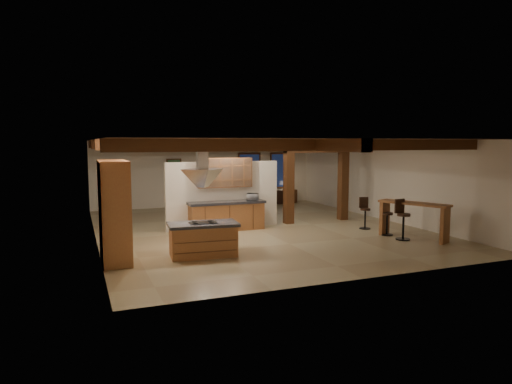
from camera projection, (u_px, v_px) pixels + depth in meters
The scene contains 23 objects.
ground at pixel (257, 229), 15.01m from camera, with size 12.00×12.00×0.00m, color tan.
room_walls at pixel (257, 175), 14.82m from camera, with size 12.00×12.00×12.00m.
ceiling_beams at pixel (257, 144), 14.72m from camera, with size 10.00×12.00×0.28m.
timber_posts at pixel (317, 172), 16.20m from camera, with size 2.50×0.30×2.90m.
partition_wall at pixel (223, 195), 14.99m from camera, with size 3.80×0.18×2.20m, color silver.
pantry_cabinet at pixel (114, 211), 10.77m from camera, with size 0.67×1.60×2.40m.
back_counter at pixel (227, 216), 14.70m from camera, with size 2.50×0.66×0.94m.
upper_display_cabinet at pixel (225, 173), 14.73m from camera, with size 1.80×0.36×0.95m.
range_hood at pixel (202, 185), 11.20m from camera, with size 1.10×1.10×1.40m.
back_windows at pixel (265, 171), 21.36m from camera, with size 2.70×0.07×1.70m.
framed_art at pixel (174, 169), 19.76m from camera, with size 0.65×0.05×0.85m.
recessed_cans at pixel (195, 141), 11.99m from camera, with size 3.16×2.46×0.03m.
kitchen_island at pixel (203, 239), 11.34m from camera, with size 1.79×1.06×0.85m.
dining_table at pixel (230, 210), 16.99m from camera, with size 1.78×1.00×0.63m, color #3F1A0F.
sofa at pixel (263, 197), 20.99m from camera, with size 2.16×0.84×0.63m, color black.
microwave at pixel (253, 197), 14.97m from camera, with size 0.38×0.26×0.21m, color silver.
bar_counter at pixel (414, 214), 13.35m from camera, with size 1.30×2.09×1.08m.
side_table at pixel (290, 196), 21.46m from camera, with size 0.50×0.50×0.62m, color #412010.
table_lamp at pixel (290, 184), 21.40m from camera, with size 0.29×0.29×0.34m.
bar_stool_a at pixel (402, 219), 13.24m from camera, with size 0.41×0.41×1.18m.
bar_stool_b at pixel (386, 218), 13.90m from camera, with size 0.39×0.40×1.07m.
bar_stool_c at pixel (365, 213), 14.94m from camera, with size 0.37×0.38×1.03m.
dining_chairs at pixel (230, 202), 16.96m from camera, with size 1.82×1.82×1.19m.
Camera 1 is at (-5.49, -13.74, 2.82)m, focal length 32.00 mm.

